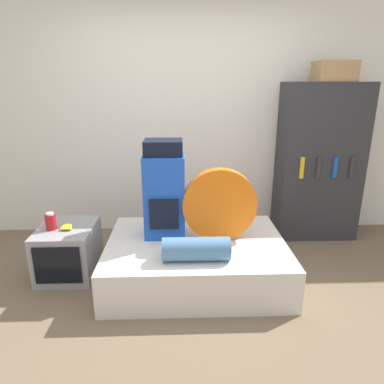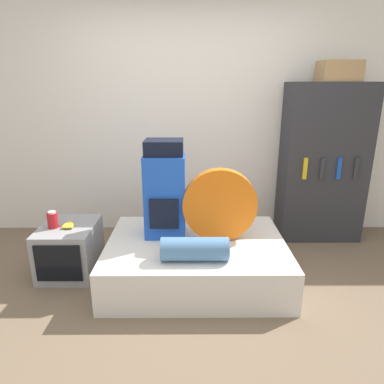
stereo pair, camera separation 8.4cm
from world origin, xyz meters
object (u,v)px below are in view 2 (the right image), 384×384
at_px(canister, 53,220).
at_px(television, 70,249).
at_px(tent_bag, 220,205).
at_px(cardboard_box, 339,71).
at_px(sleeping_roll, 195,249).
at_px(backpack, 165,190).
at_px(bookshelf, 323,164).

bearing_deg(canister, television, 19.92).
relative_size(tent_bag, cardboard_box, 1.67).
xyz_separation_m(tent_bag, sleeping_roll, (-0.22, -0.37, -0.23)).
xyz_separation_m(backpack, bookshelf, (1.67, 0.74, 0.07)).
relative_size(tent_bag, television, 1.07).
bearing_deg(cardboard_box, television, -163.95).
height_order(sleeping_roll, television, sleeping_roll).
relative_size(sleeping_roll, bookshelf, 0.31).
xyz_separation_m(canister, bookshelf, (2.66, 0.82, 0.32)).
xyz_separation_m(backpack, cardboard_box, (1.70, 0.71, 1.02)).
height_order(backpack, cardboard_box, cardboard_box).
xyz_separation_m(backpack, tent_bag, (0.48, -0.11, -0.10)).
bearing_deg(sleeping_roll, canister, 161.55).
height_order(tent_bag, canister, tent_bag).
distance_m(bookshelf, cardboard_box, 0.95).
xyz_separation_m(backpack, sleeping_roll, (0.26, -0.49, -0.33)).
relative_size(tent_bag, sleeping_roll, 1.22).
distance_m(tent_bag, sleeping_roll, 0.49).
bearing_deg(tent_bag, cardboard_box, 33.98).
distance_m(backpack, television, 1.04).
distance_m(television, canister, 0.32).
bearing_deg(television, backpack, 2.10).
xyz_separation_m(sleeping_roll, canister, (-1.25, 0.42, 0.08)).
bearing_deg(cardboard_box, canister, -163.79).
height_order(television, cardboard_box, cardboard_box).
xyz_separation_m(television, bookshelf, (2.55, 0.78, 0.62)).
xyz_separation_m(tent_bag, television, (-1.36, 0.08, -0.45)).
relative_size(television, cardboard_box, 1.56).
bearing_deg(canister, cardboard_box, 16.21).
height_order(bookshelf, cardboard_box, cardboard_box).
xyz_separation_m(tent_bag, cardboard_box, (1.23, 0.83, 1.12)).
relative_size(backpack, tent_bag, 1.35).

